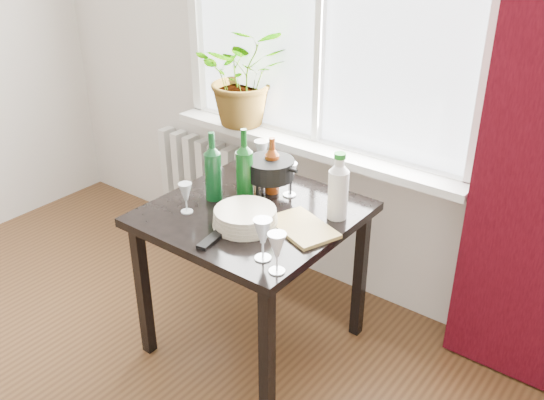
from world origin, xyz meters
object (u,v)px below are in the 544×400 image
Objects in this scene: fondue_pot at (270,177)px; wine_bottle_right at (244,164)px; radiator at (212,183)px; cutting_board at (302,227)px; potted_plant at (245,75)px; wineglass_back_center at (290,179)px; cleaning_bottle at (338,185)px; wineglass_back_left at (262,157)px; table at (253,228)px; tv_remote at (211,240)px; wineglass_front_right at (263,239)px; bottle_amber at (272,165)px; wine_bottle_left at (213,166)px; wineglass_far_right at (277,252)px; plate_stack at (245,217)px; wineglass_front_left at (186,198)px.

wine_bottle_right is at bearing -135.44° from fondue_pot.
cutting_board is at bearing -29.46° from radiator.
wineglass_back_center is at bearing -33.88° from potted_plant.
wine_bottle_right reaches higher than wineglass_back_center.
wineglass_back_left is at bearing 163.59° from cleaning_bottle.
fondue_pot is (0.81, -0.45, 0.45)m from radiator.
cleaning_bottle is (0.88, -0.44, -0.22)m from potted_plant.
cutting_board is at bearing -0.54° from table.
wineglass_back_center is 0.53m from tv_remote.
potted_plant is 3.08× the size of wineglass_front_right.
bottle_amber reaches higher than table.
wineglass_front_right is at bearing -27.98° from wine_bottle_left.
bottle_amber reaches higher than radiator.
wineglass_far_right is 0.63m from wineglass_back_center.
cutting_board is (0.48, 0.02, -0.16)m from wine_bottle_left.
tv_remote and cutting_board have the same top height.
cleaning_bottle reaches higher than bottle_amber.
wine_bottle_left is 0.36m from wineglass_back_left.
cleaning_bottle is (0.43, 0.10, -0.02)m from wine_bottle_right.
wineglass_back_center is at bearing 115.52° from wineglass_front_right.
potted_plant is 2.12× the size of fondue_pot.
table is at bearing 4.87° from wine_bottle_left.
plate_stack is 1.09× the size of fondue_pot.
fondue_pot is at bearing 102.25° from table.
wineglass_front_left is at bearing -113.78° from wine_bottle_right.
radiator is 2.34× the size of wine_bottle_right.
potted_plant is 1.02m from plate_stack.
fondue_pot is at bearing -152.76° from wineglass_back_center.
potted_plant reaches higher than wineglass_back_center.
table is 4.81× the size of wineglass_front_right.
fondue_pot reaches higher than table.
wineglass_back_left is (-0.00, 0.35, -0.08)m from wine_bottle_left.
radiator is at bearing 123.92° from tv_remote.
fondue_pot is (0.00, -0.02, -0.05)m from bottle_amber.
radiator is 1.09m from table.
cleaning_bottle is (1.18, -0.46, 0.51)m from radiator.
wine_bottle_right is at bearing 137.43° from wineglass_front_right.
wineglass_back_left is (-0.50, 0.62, -0.00)m from wineglass_front_right.
fondue_pot is at bearing 149.88° from cutting_board.
wine_bottle_left is 0.27m from fondue_pot.
cutting_board is at bearing -32.54° from bottle_amber.
wineglass_far_right is at bearing -71.28° from cutting_board.
cleaning_bottle is at bearing 49.29° from tv_remote.
bottle_amber is at bearing -39.57° from potted_plant.
radiator is at bearing 151.79° from bottle_amber.
wineglass_front_right is (1.13, -0.91, 0.45)m from radiator.
wineglass_front_left is 0.53m from cutting_board.
cleaning_bottle is (0.54, 0.19, -0.01)m from wine_bottle_left.
wine_bottle_right is at bearing -135.01° from wineglass_back_center.
wineglass_front_left is (-0.22, -0.19, 0.16)m from table.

